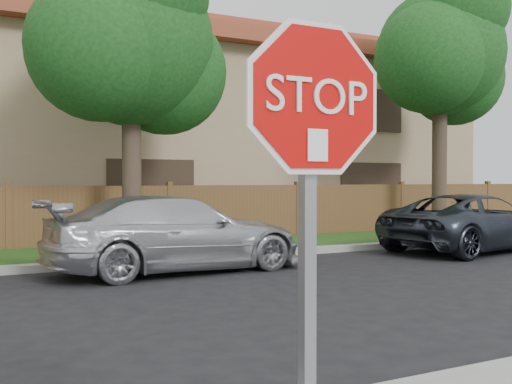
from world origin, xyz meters
TOP-DOWN VIEW (x-y plane):
  - far_curb at (0.00, 8.15)m, footprint 70.00×0.30m
  - grass_strip at (0.00, 9.80)m, footprint 70.00×3.00m
  - fence at (0.00, 11.40)m, footprint 70.00×0.12m
  - tree_mid at (2.52, 9.57)m, footprint 4.80×3.90m
  - tree_right at (12.02, 9.57)m, footprint 4.80×3.90m
  - stop_sign at (0.24, -1.48)m, footprint 1.01×0.13m
  - sedan_right at (2.62, 7.00)m, footprint 5.13×2.33m
  - sedan_far_right at (10.29, 6.76)m, footprint 5.32×3.01m

SIDE VIEW (x-z plane):
  - grass_strip at x=0.00m, z-range 0.00..0.12m
  - far_curb at x=0.00m, z-range 0.00..0.15m
  - sedan_far_right at x=10.29m, z-range 0.00..1.40m
  - sedan_right at x=2.62m, z-range 0.00..1.46m
  - fence at x=0.00m, z-range 0.00..1.60m
  - stop_sign at x=0.24m, z-range 0.55..3.11m
  - tree_mid at x=2.52m, z-range 1.20..8.55m
  - tree_right at x=12.02m, z-range 1.47..9.67m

